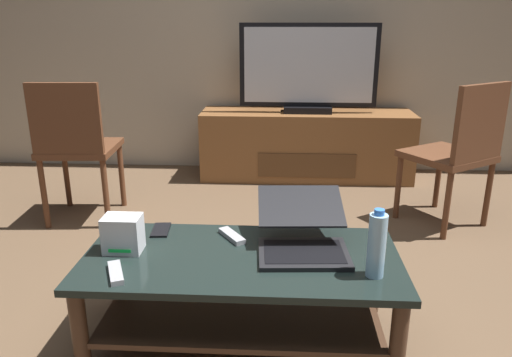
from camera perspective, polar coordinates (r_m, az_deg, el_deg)
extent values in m
plane|color=brown|center=(2.19, -0.13, -16.83)|extent=(7.68, 7.68, 0.00)
cube|color=black|center=(1.93, -1.70, -9.27)|extent=(1.22, 0.58, 0.03)
cube|color=#472D1E|center=(2.05, -1.63, -15.08)|extent=(1.07, 0.51, 0.02)
cylinder|color=#472D1E|center=(1.96, -19.69, -16.56)|extent=(0.06, 0.06, 0.35)
cylinder|color=#472D1E|center=(1.87, 16.09, -18.03)|extent=(0.06, 0.06, 0.35)
cylinder|color=#472D1E|center=(2.34, -15.21, -10.01)|extent=(0.06, 0.06, 0.35)
cylinder|color=#472D1E|center=(2.27, 13.49, -10.86)|extent=(0.06, 0.06, 0.35)
cube|color=brown|center=(4.02, 5.80, 3.91)|extent=(1.67, 0.45, 0.54)
cube|color=#55351C|center=(3.83, 5.88, 1.49)|extent=(0.75, 0.01, 0.19)
cube|color=black|center=(3.94, 5.95, 8.00)|extent=(0.37, 0.20, 0.05)
cube|color=black|center=(3.90, 6.11, 12.89)|extent=(1.06, 0.04, 0.63)
cube|color=#B2B7C1|center=(3.87, 6.13, 12.86)|extent=(0.99, 0.01, 0.56)
cube|color=#59331E|center=(3.27, 21.17, 2.44)|extent=(0.61, 0.61, 0.04)
cube|color=#59331E|center=(3.10, 24.53, 5.68)|extent=(0.37, 0.26, 0.47)
cylinder|color=#59331E|center=(3.59, 20.30, 0.05)|extent=(0.04, 0.04, 0.42)
cylinder|color=#59331E|center=(3.31, 16.12, -1.01)|extent=(0.04, 0.04, 0.42)
cylinder|color=#59331E|center=(3.38, 25.23, -1.68)|extent=(0.04, 0.04, 0.42)
cylinder|color=#59331E|center=(3.08, 21.22, -2.97)|extent=(0.04, 0.04, 0.42)
cube|color=#59331E|center=(3.33, -19.60, 3.31)|extent=(0.47, 0.47, 0.04)
cube|color=#59331E|center=(3.10, -21.20, 6.27)|extent=(0.42, 0.06, 0.44)
cylinder|color=#59331E|center=(3.51, -15.28, 0.37)|extent=(0.04, 0.04, 0.44)
cylinder|color=#59331E|center=(3.63, -21.09, 0.35)|extent=(0.04, 0.04, 0.44)
cylinder|color=#59331E|center=(3.16, -16.98, -1.74)|extent=(0.04, 0.04, 0.44)
cylinder|color=#59331E|center=(3.29, -23.32, -1.68)|extent=(0.04, 0.04, 0.44)
cube|color=black|center=(1.93, 5.53, -8.66)|extent=(0.36, 0.28, 0.02)
cube|color=black|center=(1.92, 5.54, -8.39)|extent=(0.32, 0.22, 0.00)
cube|color=black|center=(2.03, 5.17, -3.15)|extent=(0.36, 0.27, 0.09)
cube|color=#3F8CD8|center=(2.03, 5.18, -3.22)|extent=(0.32, 0.24, 0.08)
cube|color=silver|center=(2.00, -15.13, -6.20)|extent=(0.14, 0.11, 0.15)
cube|color=#19D84C|center=(1.97, -15.50, -8.09)|extent=(0.09, 0.00, 0.01)
cylinder|color=#99C6E5|center=(1.78, 13.77, -7.57)|extent=(0.06, 0.06, 0.23)
cylinder|color=blue|center=(1.73, 14.09, -3.79)|extent=(0.04, 0.04, 0.02)
cube|color=black|center=(2.17, -10.94, -5.87)|extent=(0.08, 0.15, 0.01)
cube|color=#99999E|center=(1.85, -15.93, -10.44)|extent=(0.10, 0.16, 0.02)
cube|color=#99999E|center=(2.07, -2.81, -6.64)|extent=(0.13, 0.16, 0.02)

